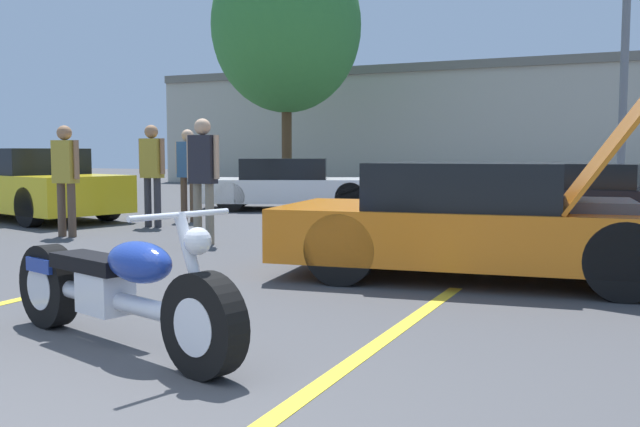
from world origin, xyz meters
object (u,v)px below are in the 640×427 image
(light_pole, at_px, (630,0))
(spectator_by_show_car, at_px, (203,170))
(spectator_near_motorcycle, at_px, (65,171))
(spectator_far_lot, at_px, (152,166))
(motorcycle, at_px, (117,291))
(parked_car_mid_right_row, at_px, (590,196))
(tree_background, at_px, (286,26))
(parked_car_left_row, at_px, (32,186))
(show_car_hood_open, at_px, (483,222))
(spectator_midground, at_px, (188,167))
(parked_car_mid_left_row, at_px, (290,185))

(light_pole, height_order, spectator_by_show_car, light_pole)
(spectator_near_motorcycle, xyz_separation_m, spectator_far_lot, (0.31, 1.65, 0.04))
(motorcycle, xyz_separation_m, parked_car_mid_right_row, (2.23, 9.23, 0.14))
(parked_car_mid_right_row, xyz_separation_m, spectator_far_lot, (-6.73, -3.08, 0.50))
(tree_background, bearing_deg, spectator_far_lot, -74.71)
(parked_car_left_row, bearing_deg, show_car_hood_open, -1.40)
(tree_background, distance_m, spectator_midground, 10.79)
(show_car_hood_open, height_order, parked_car_mid_right_row, show_car_hood_open)
(spectator_by_show_car, bearing_deg, parked_car_mid_left_row, 105.61)
(spectator_by_show_car, bearing_deg, parked_car_left_row, 161.21)
(motorcycle, distance_m, parked_car_left_row, 9.81)
(parked_car_mid_right_row, bearing_deg, show_car_hood_open, -89.17)
(show_car_hood_open, relative_size, spectator_near_motorcycle, 2.54)
(tree_background, xyz_separation_m, spectator_midground, (2.90, -9.50, -4.20))
(parked_car_mid_left_row, distance_m, parked_car_mid_right_row, 6.43)
(show_car_hood_open, distance_m, parked_car_mid_left_row, 8.95)
(parked_car_mid_left_row, height_order, spectator_near_motorcycle, spectator_near_motorcycle)
(spectator_near_motorcycle, bearing_deg, parked_car_mid_left_row, 83.09)
(parked_car_mid_left_row, bearing_deg, spectator_far_lot, -118.85)
(motorcycle, xyz_separation_m, spectator_by_show_car, (-2.46, 4.66, 0.65))
(tree_background, bearing_deg, light_pole, -14.25)
(spectator_midground, bearing_deg, light_pole, 44.55)
(motorcycle, distance_m, spectator_far_lot, 7.65)
(parked_car_left_row, xyz_separation_m, spectator_far_lot, (2.97, -0.21, 0.40))
(light_pole, bearing_deg, show_car_hood_open, -95.38)
(parked_car_left_row, height_order, spectator_near_motorcycle, spectator_near_motorcycle)
(light_pole, height_order, show_car_hood_open, light_pole)
(tree_background, distance_m, motorcycle, 18.83)
(parked_car_mid_right_row, bearing_deg, spectator_midground, -155.68)
(spectator_near_motorcycle, relative_size, spectator_far_lot, 0.97)
(motorcycle, bearing_deg, parked_car_left_row, 156.56)
(motorcycle, relative_size, show_car_hood_open, 0.55)
(spectator_near_motorcycle, relative_size, spectator_midground, 0.99)
(motorcycle, xyz_separation_m, spectator_midground, (-4.46, 7.14, 0.61))
(parked_car_mid_right_row, relative_size, spectator_near_motorcycle, 2.73)
(motorcycle, bearing_deg, spectator_midground, 138.99)
(parked_car_mid_right_row, distance_m, spectator_far_lot, 7.41)
(parked_car_mid_left_row, height_order, spectator_by_show_car, spectator_by_show_car)
(show_car_hood_open, xyz_separation_m, parked_car_left_row, (-9.08, 2.79, 0.05))
(spectator_by_show_car, bearing_deg, parked_car_mid_right_row, 44.28)
(spectator_far_lot, bearing_deg, spectator_by_show_car, -36.31)
(light_pole, relative_size, spectator_midground, 5.09)
(motorcycle, relative_size, spectator_midground, 1.38)
(spectator_far_lot, bearing_deg, spectator_near_motorcycle, -100.73)
(spectator_near_motorcycle, height_order, spectator_far_lot, spectator_far_lot)
(parked_car_left_row, distance_m, spectator_midground, 3.12)
(tree_background, relative_size, parked_car_mid_left_row, 1.79)
(light_pole, xyz_separation_m, spectator_by_show_car, (-5.08, -9.45, -3.62))
(spectator_by_show_car, bearing_deg, show_car_hood_open, -14.89)
(light_pole, distance_m, show_car_hood_open, 11.34)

